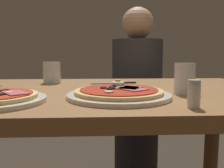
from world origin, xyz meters
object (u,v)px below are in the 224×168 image
at_px(pizza_foreground, 119,93).
at_px(salt_shaker, 194,94).
at_px(water_glass_far, 52,74).
at_px(knife, 117,83).
at_px(dining_table, 104,124).
at_px(diner_person, 137,105).
at_px(water_glass_near, 184,81).

xyz_separation_m(pizza_foreground, salt_shaker, (0.17, -0.15, 0.02)).
xyz_separation_m(water_glass_far, knife, (0.28, -0.04, -0.04)).
height_order(dining_table, pizza_foreground, pizza_foreground).
height_order(dining_table, water_glass_far, water_glass_far).
height_order(pizza_foreground, diner_person, diner_person).
height_order(water_glass_near, knife, water_glass_near).
relative_size(water_glass_far, diner_person, 0.08).
bearing_deg(dining_table, water_glass_near, -22.57).
height_order(water_glass_near, water_glass_far, water_glass_near).
bearing_deg(water_glass_near, water_glass_far, 146.46).
relative_size(dining_table, diner_person, 1.05).
bearing_deg(diner_person, pizza_foreground, 77.57).
xyz_separation_m(water_glass_near, water_glass_far, (-0.48, 0.32, -0.00)).
bearing_deg(diner_person, knife, 71.71).
relative_size(pizza_foreground, diner_person, 0.26).
bearing_deg(pizza_foreground, knife, 87.12).
height_order(dining_table, knife, knife).
distance_m(pizza_foreground, water_glass_near, 0.22).
bearing_deg(salt_shaker, pizza_foreground, 138.30).
distance_m(water_glass_far, diner_person, 0.69).
distance_m(water_glass_far, salt_shaker, 0.67).
height_order(salt_shaker, diner_person, diner_person).
relative_size(water_glass_near, salt_shaker, 1.47).
relative_size(pizza_foreground, knife, 1.56).
xyz_separation_m(knife, diner_person, (0.17, 0.51, -0.21)).
height_order(pizza_foreground, knife, pizza_foreground).
bearing_deg(salt_shaker, water_glass_near, 76.64).
xyz_separation_m(dining_table, diner_person, (0.22, 0.68, -0.08)).
bearing_deg(diner_person, salt_shaker, 88.91).
distance_m(knife, diner_person, 0.57).
height_order(knife, diner_person, diner_person).
xyz_separation_m(water_glass_near, diner_person, (-0.03, 0.79, -0.25)).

